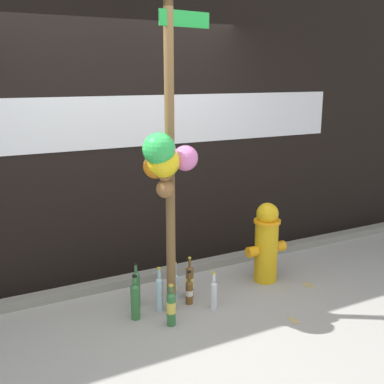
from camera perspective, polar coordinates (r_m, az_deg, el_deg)
ground_plane at (r=4.06m, az=-1.58°, el=-15.76°), size 14.00×14.00×0.00m
building_wall at (r=4.75m, az=-8.92°, el=10.74°), size 10.00×0.21×3.52m
curb_strip at (r=4.83m, az=-6.75°, el=-10.27°), size 8.00×0.12×0.08m
memorial_post at (r=3.76m, az=-3.09°, el=7.36°), size 0.65×0.37×2.92m
fire_hydrant at (r=4.78m, az=8.85°, el=-5.90°), size 0.43×0.26×0.80m
bottle_0 at (r=4.36m, az=-0.33°, el=-11.70°), size 0.07×0.07×0.31m
bottle_1 at (r=4.34m, az=-6.64°, el=-11.26°), size 0.07×0.07×0.40m
bottle_2 at (r=4.47m, az=-0.28°, el=-10.59°), size 0.07×0.07×0.39m
bottle_3 at (r=4.01m, az=-2.50°, el=-13.58°), size 0.08×0.08×0.36m
bottle_4 at (r=4.47m, az=-2.03°, el=-10.97°), size 0.06×0.06×0.35m
bottle_5 at (r=4.12m, az=-6.77°, el=-12.66°), size 0.08×0.08×0.39m
bottle_6 at (r=4.25m, az=-3.88°, el=-11.82°), size 0.06×0.06×0.39m
bottle_7 at (r=4.29m, az=2.59°, el=-11.95°), size 0.06×0.06×0.34m
litter_0 at (r=4.90m, az=13.70°, el=-10.68°), size 0.09×0.12×0.01m
litter_1 at (r=4.23m, az=12.01°, el=-14.71°), size 0.08×0.13×0.01m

